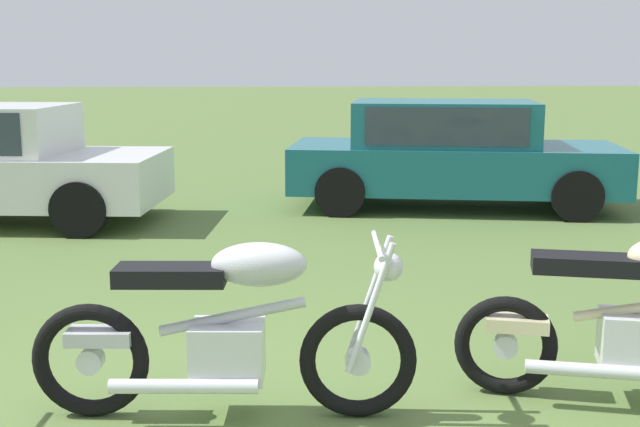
% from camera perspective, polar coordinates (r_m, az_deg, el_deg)
% --- Properties ---
extents(motorcycle_silver, '(2.13, 0.64, 1.02)m').
position_cam_1_polar(motorcycle_silver, '(4.58, -6.39, -8.14)').
color(motorcycle_silver, black).
rests_on(motorcycle_silver, ground).
extents(motorcycle_cream, '(1.97, 0.84, 1.02)m').
position_cam_1_polar(motorcycle_cream, '(5.06, 21.22, -6.99)').
color(motorcycle_cream, black).
rests_on(motorcycle_cream, ground).
extents(car_teal, '(4.58, 2.57, 1.43)m').
position_cam_1_polar(car_teal, '(11.20, 8.96, 4.47)').
color(car_teal, '#19606B').
rests_on(car_teal, ground).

